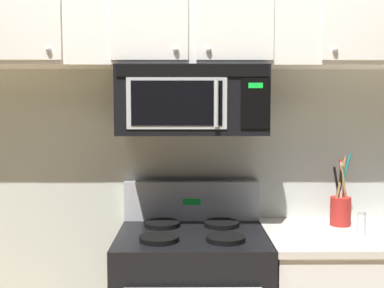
# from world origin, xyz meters

# --- Properties ---
(back_wall) EXTENTS (5.20, 0.10, 2.70)m
(back_wall) POSITION_xyz_m (0.00, 0.79, 1.35)
(back_wall) COLOR silver
(back_wall) RESTS_ON ground_plane
(over_range_microwave) EXTENTS (0.76, 0.43, 0.35)m
(over_range_microwave) POSITION_xyz_m (-0.00, 0.54, 1.58)
(over_range_microwave) COLOR black
(upper_cabinets) EXTENTS (2.50, 0.36, 0.55)m
(upper_cabinets) POSITION_xyz_m (-0.00, 0.57, 2.02)
(upper_cabinets) COLOR white
(utensil_crock_red) EXTENTS (0.11, 0.11, 0.39)m
(utensil_crock_red) POSITION_xyz_m (0.81, 0.58, 1.00)
(utensil_crock_red) COLOR red
(utensil_crock_red) RESTS_ON counter_segment
(salt_shaker) EXTENTS (0.04, 0.04, 0.12)m
(salt_shaker) POSITION_xyz_m (0.85, 0.38, 0.96)
(salt_shaker) COLOR white
(salt_shaker) RESTS_ON counter_segment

